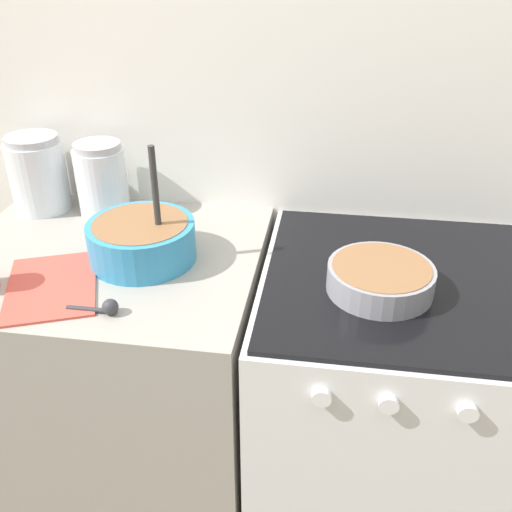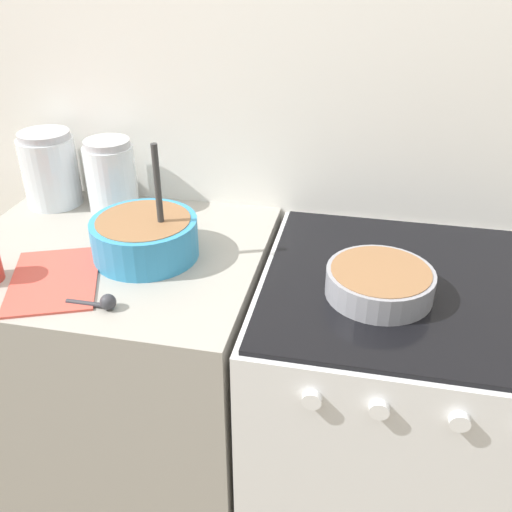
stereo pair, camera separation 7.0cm
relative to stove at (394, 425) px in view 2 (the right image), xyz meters
name	(u,v)px [view 2 (the right image)]	position (x,y,z in m)	size (l,w,h in m)	color
wall_back	(284,119)	(-0.39, 0.37, 0.73)	(4.58, 0.05, 2.40)	white
countertop_cabinet	(129,385)	(-0.78, 0.00, 0.00)	(0.79, 0.69, 0.94)	#9E998E
stove	(394,425)	(0.00, 0.00, 0.00)	(0.75, 0.70, 0.94)	silver
mixing_bowl	(145,235)	(-0.68, -0.01, 0.53)	(0.27, 0.27, 0.30)	#338CBF
baking_pan	(380,282)	(-0.09, -0.07, 0.50)	(0.24, 0.24, 0.07)	gray
storage_jar_left	(51,174)	(-1.07, 0.24, 0.56)	(0.16, 0.16, 0.22)	silver
storage_jar_middle	(112,180)	(-0.88, 0.24, 0.56)	(0.15, 0.15, 0.21)	silver
recipe_page	(54,280)	(-0.85, -0.17, 0.47)	(0.29, 0.34, 0.01)	#CC4C3F
measuring_spoon	(103,302)	(-0.68, -0.25, 0.48)	(0.12, 0.04, 0.04)	#333338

